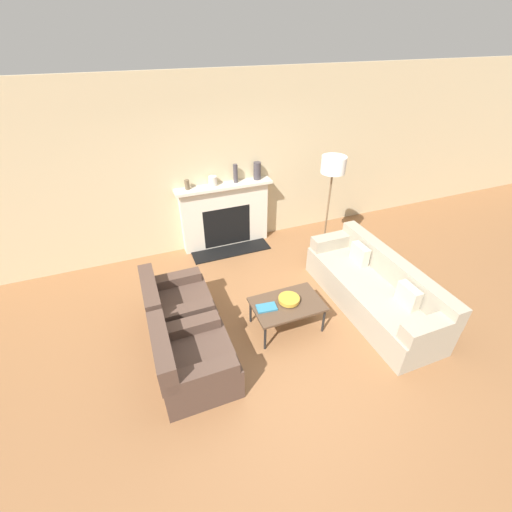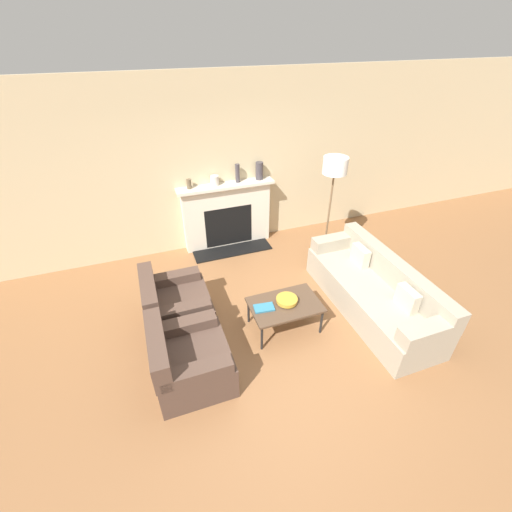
% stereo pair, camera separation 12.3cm
% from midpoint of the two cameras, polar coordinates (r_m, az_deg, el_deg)
% --- Properties ---
extents(ground_plane, '(18.00, 18.00, 0.00)m').
position_cam_midpoint_polar(ground_plane, '(4.58, 4.87, -14.11)').
color(ground_plane, brown).
extents(wall_back, '(18.00, 0.06, 2.90)m').
position_cam_midpoint_polar(wall_back, '(5.96, -6.20, 14.75)').
color(wall_back, '#C6B289').
rests_on(wall_back, ground_plane).
extents(fireplace, '(1.67, 0.59, 1.18)m').
position_cam_midpoint_polar(fireplace, '(6.16, -5.70, 6.59)').
color(fireplace, beige).
rests_on(fireplace, ground_plane).
extents(couch, '(0.82, 2.27, 0.77)m').
position_cam_midpoint_polar(couch, '(5.12, 18.39, -5.33)').
color(couch, '#9E937F').
rests_on(couch, ground_plane).
extents(armchair_near, '(0.83, 0.87, 0.79)m').
position_cam_midpoint_polar(armchair_near, '(4.06, -11.40, -16.93)').
color(armchair_near, '#4C382D').
rests_on(armchair_near, ground_plane).
extents(armchair_far, '(0.83, 0.87, 0.79)m').
position_cam_midpoint_polar(armchair_far, '(4.72, -13.78, -8.35)').
color(armchair_far, '#4C382D').
rests_on(armchair_far, ground_plane).
extents(coffee_table, '(0.91, 0.59, 0.41)m').
position_cam_midpoint_polar(coffee_table, '(4.51, 4.44, -8.18)').
color(coffee_table, '#4C3828').
rests_on(coffee_table, ground_plane).
extents(bowl, '(0.28, 0.28, 0.07)m').
position_cam_midpoint_polar(bowl, '(4.48, 4.73, -7.22)').
color(bowl, '#BC8E2D').
rests_on(bowl, coffee_table).
extents(book, '(0.27, 0.18, 0.02)m').
position_cam_midpoint_polar(book, '(4.40, 0.96, -8.60)').
color(book, teal).
rests_on(book, coffee_table).
extents(floor_lamp, '(0.38, 0.38, 1.77)m').
position_cam_midpoint_polar(floor_lamp, '(5.53, 11.99, 13.35)').
color(floor_lamp, brown).
rests_on(floor_lamp, ground_plane).
extents(mantel_vase_left, '(0.08, 0.08, 0.16)m').
position_cam_midpoint_polar(mantel_vase_left, '(5.78, -12.02, 11.54)').
color(mantel_vase_left, brown).
rests_on(mantel_vase_left, fireplace).
extents(mantel_vase_center_left, '(0.14, 0.14, 0.16)m').
position_cam_midpoint_polar(mantel_vase_center_left, '(5.85, -7.83, 12.28)').
color(mantel_vase_center_left, beige).
rests_on(mantel_vase_center_left, fireplace).
extents(mantel_vase_center_right, '(0.08, 0.08, 0.31)m').
position_cam_midpoint_polar(mantel_vase_center_right, '(5.92, -4.05, 13.56)').
color(mantel_vase_center_right, '#3D383D').
rests_on(mantel_vase_center_right, fireplace).
extents(mantel_vase_right, '(0.13, 0.13, 0.30)m').
position_cam_midpoint_polar(mantel_vase_right, '(6.05, -0.40, 14.01)').
color(mantel_vase_right, '#3D383D').
rests_on(mantel_vase_right, fireplace).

